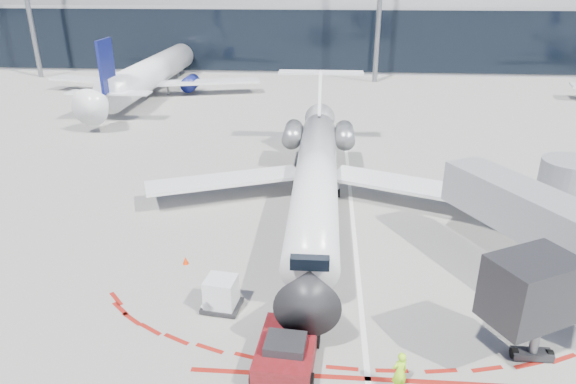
# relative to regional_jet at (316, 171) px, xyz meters

# --- Properties ---
(ground) EXTENTS (260.00, 260.00, 0.00)m
(ground) POSITION_rel_regional_jet_xyz_m (2.44, -4.72, -2.41)
(ground) COLOR gray
(ground) RESTS_ON ground
(apron_centerline) EXTENTS (0.25, 40.00, 0.01)m
(apron_centerline) POSITION_rel_regional_jet_xyz_m (2.44, -2.72, -2.40)
(apron_centerline) COLOR silver
(apron_centerline) RESTS_ON ground
(apron_stop_bar) EXTENTS (14.00, 0.25, 0.01)m
(apron_stop_bar) POSITION_rel_regional_jet_xyz_m (2.44, -16.22, -2.40)
(apron_stop_bar) COLOR maroon
(apron_stop_bar) RESTS_ON ground
(terminal_building) EXTENTS (150.00, 24.15, 24.00)m
(terminal_building) POSITION_rel_regional_jet_xyz_m (2.44, 60.25, 6.11)
(terminal_building) COLOR gray
(terminal_building) RESTS_ON ground
(jet_bridge) EXTENTS (10.03, 15.20, 4.90)m
(jet_bridge) POSITION_rel_regional_jet_xyz_m (12.23, -7.73, 0.60)
(jet_bridge) COLOR gray
(jet_bridge) RESTS_ON ground
(regional_jet) EXTENTS (23.37, 28.82, 7.22)m
(regional_jet) POSITION_rel_regional_jet_xyz_m (0.00, 0.00, 0.00)
(regional_jet) COLOR silver
(regional_jet) RESTS_ON ground
(pushback_tug) EXTENTS (2.68, 5.75, 1.47)m
(pushback_tug) POSITION_rel_regional_jet_xyz_m (-0.77, -15.65, -1.76)
(pushback_tug) COLOR #520D0B
(pushback_tug) RESTS_ON ground
(ramp_worker) EXTENTS (0.77, 0.66, 1.79)m
(ramp_worker) POSITION_rel_regional_jet_xyz_m (3.52, -16.75, -1.52)
(ramp_worker) COLOR #AAFF1A
(ramp_worker) RESTS_ON ground
(uld_container) EXTENTS (1.91, 1.69, 1.62)m
(uld_container) POSITION_rel_regional_jet_xyz_m (-4.10, -12.13, -1.61)
(uld_container) COLOR black
(uld_container) RESTS_ON ground
(safety_cone_left) EXTENTS (0.32, 0.32, 0.44)m
(safety_cone_left) POSITION_rel_regional_jet_xyz_m (-6.83, -8.32, -2.19)
(safety_cone_left) COLOR red
(safety_cone_left) RESTS_ON ground
(bg_airliner_0) EXTENTS (32.57, 34.48, 10.54)m
(bg_airliner_0) POSITION_rel_regional_jet_xyz_m (-21.99, 33.74, 2.86)
(bg_airliner_0) COLOR silver
(bg_airliner_0) RESTS_ON ground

